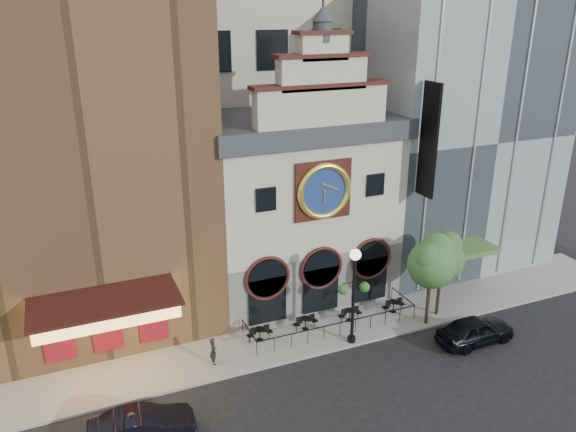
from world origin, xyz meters
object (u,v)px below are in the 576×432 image
at_px(bistro_0, 260,333).
at_px(pedestrian, 213,351).
at_px(bistro_1, 305,322).
at_px(tree_left, 443,256).
at_px(lamppost, 354,286).
at_px(car_left, 142,427).
at_px(car_right, 475,330).
at_px(tree_right, 432,261).
at_px(bistro_2, 350,314).
at_px(bistro_3, 393,305).

height_order(bistro_0, pedestrian, pedestrian).
xyz_separation_m(bistro_1, tree_left, (8.61, -1.58, 3.59)).
height_order(bistro_1, pedestrian, pedestrian).
height_order(bistro_1, lamppost, lamppost).
bearing_deg(car_left, car_right, -84.37).
distance_m(car_right, tree_right, 4.76).
bearing_deg(pedestrian, car_right, -105.18).
relative_size(bistro_1, tree_left, 0.29).
distance_m(bistro_1, tree_right, 8.54).
bearing_deg(tree_left, lamppost, -173.95).
bearing_deg(lamppost, pedestrian, -177.97).
relative_size(bistro_2, tree_left, 0.29).
relative_size(bistro_2, lamppost, 0.26).
distance_m(pedestrian, tree_right, 13.94).
xyz_separation_m(bistro_0, pedestrian, (-3.16, -1.19, 0.35)).
relative_size(bistro_1, lamppost, 0.26).
distance_m(bistro_2, car_right, 7.52).
height_order(bistro_3, tree_left, tree_left).
bearing_deg(pedestrian, bistro_2, -84.48).
relative_size(car_left, tree_left, 0.87).
xyz_separation_m(lamppost, tree_right, (5.35, 0.04, 0.59)).
height_order(car_right, lamppost, lamppost).
bearing_deg(bistro_3, bistro_2, 177.40).
distance_m(car_right, pedestrian, 15.38).
xyz_separation_m(bistro_1, bistro_2, (2.98, -0.19, 0.00)).
distance_m(tree_left, tree_right, 1.48).
height_order(bistro_2, car_right, car_right).
relative_size(car_right, pedestrian, 2.98).
relative_size(pedestrian, lamppost, 0.27).
xyz_separation_m(car_left, lamppost, (12.68, 3.28, 3.04)).
bearing_deg(lamppost, bistro_1, 139.91).
bearing_deg(car_right, tree_right, 26.80).
height_order(bistro_0, bistro_1, same).
relative_size(bistro_1, bistro_2, 1.00).
relative_size(bistro_1, car_left, 0.33).
distance_m(bistro_1, car_left, 12.08).
height_order(lamppost, tree_right, lamppost).
bearing_deg(lamppost, bistro_2, 73.33).
height_order(car_left, lamppost, lamppost).
height_order(bistro_0, lamppost, lamppost).
height_order(bistro_0, car_left, car_left).
xyz_separation_m(bistro_3, car_right, (2.66, -4.66, 0.21)).
bearing_deg(bistro_0, bistro_3, -1.70).
distance_m(bistro_2, tree_left, 6.82).
xyz_separation_m(car_right, car_left, (-19.48, -0.57, -0.03)).
xyz_separation_m(bistro_3, pedestrian, (-12.26, -0.92, 0.35)).
bearing_deg(car_right, lamppost, 67.11).
bearing_deg(bistro_3, car_right, -60.32).
relative_size(bistro_3, pedestrian, 0.98).
distance_m(lamppost, tree_left, 6.70).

